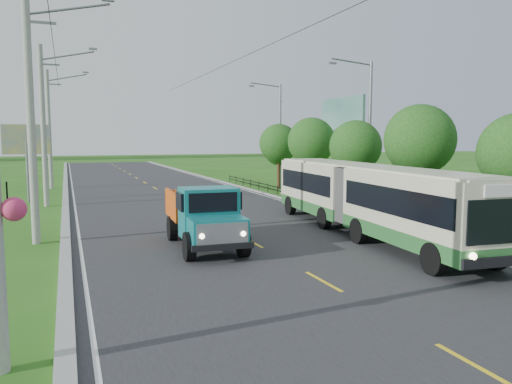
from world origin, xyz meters
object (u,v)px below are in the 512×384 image
bus (367,195)px  tree_third (419,144)px  planter_far (285,190)px  pole_far (50,129)px  tree_fifth (311,144)px  planter_near (424,223)px  tree_back (279,146)px  streetlight_far (279,131)px  tree_fourth (355,149)px  streetlight_mid (368,128)px  planter_mid (338,203)px  billboard_right (341,124)px  dump_truck (204,213)px  pole_mid (44,125)px  pole_near (32,117)px  billboard_left (26,144)px

bus → tree_third: bearing=32.5°
planter_far → pole_far: bearing=146.9°
tree_fifth → planter_near: (-1.26, -14.14, -3.57)m
tree_back → streetlight_far: 2.37m
tree_third → streetlight_far: size_ratio=0.66×
tree_fourth → streetlight_mid: streetlight_mid is taller
tree_third → planter_mid: tree_third is taller
billboard_right → streetlight_mid: bearing=-105.4°
tree_fourth → planter_mid: size_ratio=8.06×
pole_far → planter_far: bearing=-33.1°
tree_fourth → tree_back: (0.00, 12.00, 0.07)m
tree_fourth → billboard_right: 6.59m
tree_third → dump_truck: 12.42m
tree_fifth → pole_mid: bearing=177.3°
planter_mid → bus: 9.09m
streetlight_far → bus: streetlight_far is taller
dump_truck → tree_fourth: bearing=37.0°
billboard_right → bus: (-7.07, -14.30, -3.53)m
tree_back → bus: bearing=-102.8°
planter_far → bus: size_ratio=0.04×
pole_far → billboard_right: pole_far is taller
bus → dump_truck: bus is taller
planter_mid → dump_truck: (-10.68, -8.10, 1.09)m
tree_back → streetlight_mid: bearing=-86.3°
tree_back → planter_far: tree_back is taller
streetlight_mid → dump_truck: bearing=-147.5°
pole_mid → bus: 20.66m
bus → dump_truck: (-7.31, 0.20, -0.44)m
pole_near → streetlight_mid: pole_near is taller
pole_mid → billboard_left: pole_mid is taller
tree_fifth → bus: (-4.63, -14.45, -2.04)m
tree_fourth → dump_truck: 14.67m
tree_fourth → pole_near: bearing=-164.2°
streetlight_far → planter_near: 22.57m
tree_fifth → pole_far: bearing=144.6°
tree_third → billboard_right: 12.18m
planter_near → planter_far: (0.00, 16.00, 0.00)m
planter_mid → tree_third: bearing=-77.9°
pole_far → pole_mid: bearing=-90.0°
tree_fifth → planter_far: size_ratio=8.66×
planter_mid → bus: (-3.37, -8.30, 1.53)m
pole_near → streetlight_far: (18.90, 19.00, -0.19)m
pole_near → pole_mid: same height
pole_mid → planter_mid: pole_mid is taller
tree_fifth → billboard_left: bearing=168.7°
tree_fifth → tree_back: 6.00m
planter_far → billboard_right: billboard_right is taller
tree_back → planter_far: size_ratio=8.21×
planter_near → dump_truck: size_ratio=0.11×
pole_near → streetlight_far: pole_near is taller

